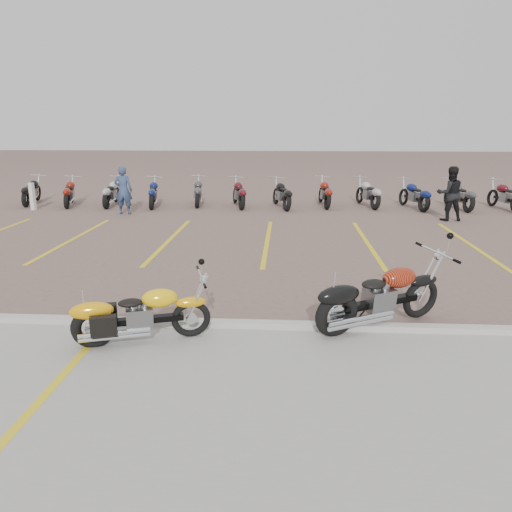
# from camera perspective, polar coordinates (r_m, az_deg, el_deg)

# --- Properties ---
(ground) EXTENTS (100.00, 100.00, 0.00)m
(ground) POSITION_cam_1_polar(r_m,az_deg,el_deg) (9.77, 0.37, -3.67)
(ground) COLOR #705B50
(ground) RESTS_ON ground
(concrete_apron) EXTENTS (60.00, 5.00, 0.01)m
(concrete_apron) POSITION_cam_1_polar(r_m,az_deg,el_deg) (5.70, -2.23, -18.18)
(concrete_apron) COLOR #9E9B93
(concrete_apron) RESTS_ON ground
(curb) EXTENTS (60.00, 0.18, 0.12)m
(curb) POSITION_cam_1_polar(r_m,az_deg,el_deg) (7.88, -0.43, -7.89)
(curb) COLOR #ADAAA3
(curb) RESTS_ON ground
(parking_stripes) EXTENTS (38.00, 5.50, 0.01)m
(parking_stripes) POSITION_cam_1_polar(r_m,az_deg,el_deg) (13.62, 1.29, 1.71)
(parking_stripes) COLOR gold
(parking_stripes) RESTS_ON ground
(apron_stripe) EXTENTS (0.12, 5.00, 0.00)m
(apron_stripe) POSITION_cam_1_polar(r_m,az_deg,el_deg) (6.33, -24.33, -15.92)
(apron_stripe) COLOR gold
(apron_stripe) RESTS_ON concrete_apron
(yellow_cruiser) EXTENTS (1.93, 0.73, 0.82)m
(yellow_cruiser) POSITION_cam_1_polar(r_m,az_deg,el_deg) (7.47, -13.24, -6.76)
(yellow_cruiser) COLOR black
(yellow_cruiser) RESTS_ON ground
(flame_cruiser) EXTENTS (2.11, 1.25, 0.96)m
(flame_cruiser) POSITION_cam_1_polar(r_m,az_deg,el_deg) (8.00, 13.55, -4.78)
(flame_cruiser) COLOR black
(flame_cruiser) RESTS_ON ground
(person_a) EXTENTS (0.63, 0.43, 1.69)m
(person_a) POSITION_cam_1_polar(r_m,az_deg,el_deg) (18.23, -14.91, 7.27)
(person_a) COLOR navy
(person_a) RESTS_ON ground
(person_b) EXTENTS (0.90, 0.72, 1.77)m
(person_b) POSITION_cam_1_polar(r_m,az_deg,el_deg) (17.63, 21.27, 6.66)
(person_b) COLOR black
(person_b) RESTS_ON ground
(bollard) EXTENTS (0.18, 0.18, 1.00)m
(bollard) POSITION_cam_1_polar(r_m,az_deg,el_deg) (20.32, -24.19, 6.23)
(bollard) COLOR silver
(bollard) RESTS_ON ground
(bg_bike_row) EXTENTS (20.80, 2.08, 1.10)m
(bg_bike_row) POSITION_cam_1_polar(r_m,az_deg,el_deg) (19.28, 2.86, 7.27)
(bg_bike_row) COLOR black
(bg_bike_row) RESTS_ON ground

